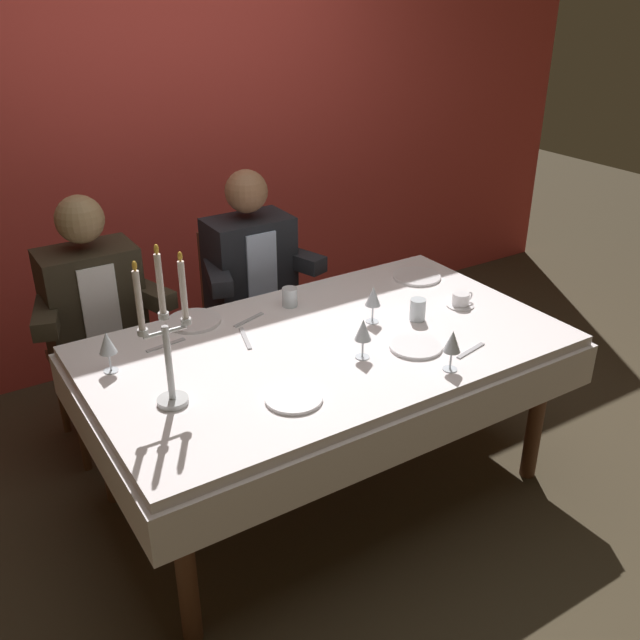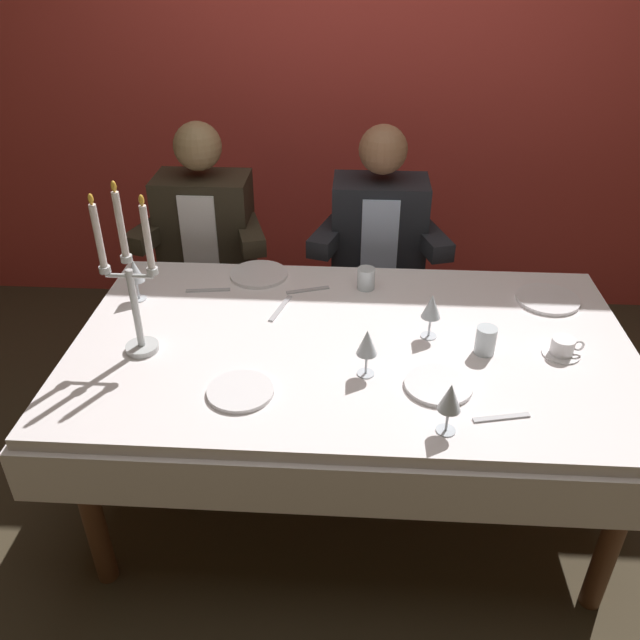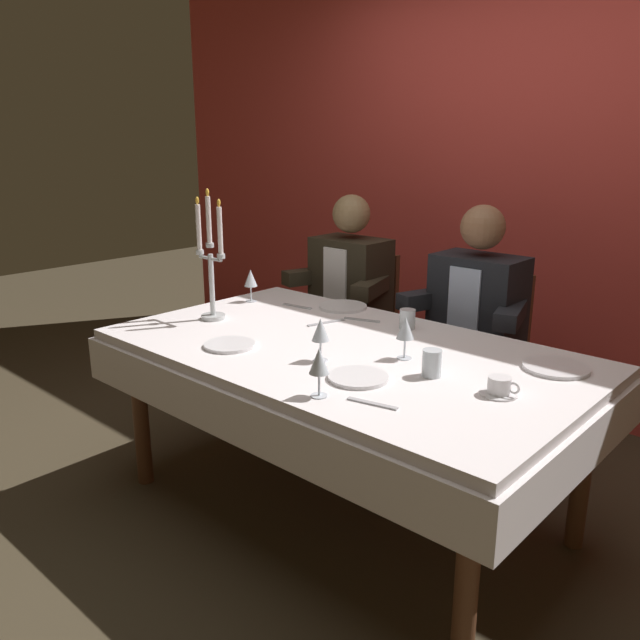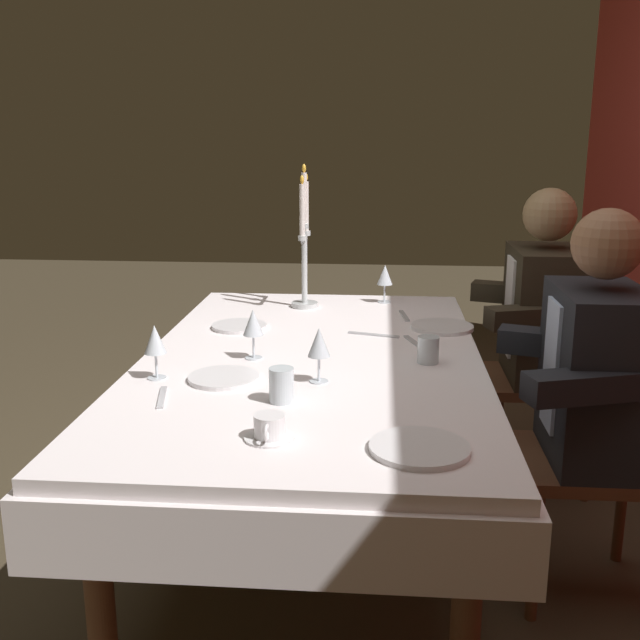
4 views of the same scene
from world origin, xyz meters
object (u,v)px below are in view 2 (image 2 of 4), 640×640
Objects in this scene: seated_diner_0 at (207,231)px; wine_glass_1 at (136,272)px; dinner_plate_3 at (548,299)px; coffee_cup_0 at (564,348)px; water_tumbler_1 at (487,340)px; dining_table at (352,369)px; dinner_plate_1 at (439,385)px; wine_glass_3 at (451,398)px; candelabra at (133,287)px; seated_diner_1 at (379,235)px; water_tumbler_0 at (367,279)px; dinner_plate_0 at (260,274)px; wine_glass_0 at (368,343)px; wine_glass_2 at (432,308)px; dinner_plate_2 at (241,391)px.

wine_glass_1 is at bearing -100.35° from seated_diner_0.
dinner_plate_3 is 0.36m from coffee_cup_0.
water_tumbler_1 is at bearing -12.57° from wine_glass_1.
dining_table is 0.38m from dinner_plate_1.
dining_table is 0.57m from wine_glass_3.
candelabra is 1.29m from seated_diner_1.
candelabra is 1.15m from water_tumbler_1.
seated_diner_0 reaches higher than water_tumbler_0.
dinner_plate_0 is at bearing -54.67° from seated_diner_0.
candelabra is at bearing -71.20° from wine_glass_1.
wine_glass_1 is (-0.86, 0.42, -0.00)m from wine_glass_0.
wine_glass_2 is at bearing 46.72° from wine_glass_0.
water_tumbler_0 is 0.65× the size of coffee_cup_0.
seated_diner_1 is at bearing 69.76° from dinner_plate_2.
seated_diner_0 reaches higher than wine_glass_0.
wine_glass_1 is 1.28m from wine_glass_3.
seated_diner_1 reaches higher than water_tumbler_1.
candelabra is 2.53× the size of dinner_plate_0.
wine_glass_2 reaches higher than dinner_plate_2.
seated_diner_0 reaches higher than dinner_plate_0.
wine_glass_0 is 0.13× the size of seated_diner_0.
dining_table is at bearing -16.27° from wine_glass_1.
water_tumbler_0 is (-0.69, 0.06, 0.04)m from dinner_plate_3.
dinner_plate_0 is at bearing 133.56° from dinner_plate_1.
water_tumbler_0 is 0.57m from water_tumbler_1.
coffee_cup_0 is at bearing -3.04° from dining_table.
dinner_plate_1 is 0.17× the size of seated_diner_1.
dining_table is 1.56× the size of seated_diner_0.
dinner_plate_0 is at bearing 147.92° from wine_glass_2.
wine_glass_1 reaches higher than dinner_plate_1.
seated_diner_1 is (0.80, 0.00, 0.00)m from seated_diner_0.
seated_diner_0 is at bearing 126.05° from wine_glass_3.
wine_glass_1 is 0.67m from seated_diner_0.
dining_table is at bearing -49.50° from dinner_plate_0.
wine_glass_0 is (0.05, -0.18, 0.24)m from dining_table.
wine_glass_1 is 1.91× the size of water_tumbler_0.
wine_glass_0 reaches higher than dining_table.
dinner_plate_0 is 2.42× the size of water_tumbler_1.
candelabra is 0.47× the size of seated_diner_1.
dinner_plate_2 is 0.70m from wine_glass_2.
dining_table is at bearing -156.52° from dinner_plate_3.
wine_glass_2 is at bearing -149.84° from dinner_plate_3.
seated_diner_1 is (-0.16, 1.12, -0.01)m from dinner_plate_1.
coffee_cup_0 reaches higher than dinner_plate_1.
wine_glass_3 is (0.27, -0.44, 0.24)m from dining_table.
wine_glass_2 is (0.96, 0.14, -0.13)m from candelabra.
wine_glass_1 is (-0.48, 0.54, 0.11)m from dinner_plate_2.
dinner_plate_3 is at bearing 50.18° from dinner_plate_1.
dinner_plate_3 is (1.43, 0.41, -0.23)m from candelabra.
wine_glass_0 is 1.71× the size of water_tumbler_1.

